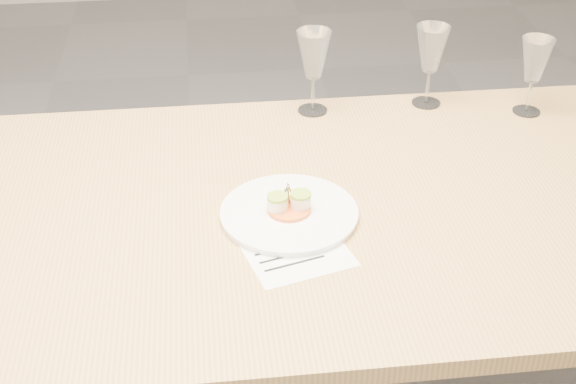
{
  "coord_description": "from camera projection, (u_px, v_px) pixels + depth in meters",
  "views": [
    {
      "loc": [
        0.07,
        -1.43,
        1.72
      ],
      "look_at": [
        0.23,
        -0.03,
        0.8
      ],
      "focal_mm": 50.0,
      "sensor_mm": 36.0,
      "label": 1
    }
  ],
  "objects": [
    {
      "name": "dining_table",
      "position": [
        181.0,
        237.0,
        1.75
      ],
      "size": [
        2.4,
        1.0,
        0.75
      ],
      "color": "tan",
      "rests_on": "ground"
    },
    {
      "name": "wine_glass_1",
      "position": [
        314.0,
        56.0,
        2.02
      ],
      "size": [
        0.09,
        0.09,
        0.22
      ],
      "color": "white",
      "rests_on": "dining_table"
    },
    {
      "name": "dinner_plate",
      "position": [
        289.0,
        212.0,
        1.69
      ],
      "size": [
        0.29,
        0.29,
        0.08
      ],
      "rotation": [
        0.0,
        0.0,
        0.04
      ],
      "color": "white",
      "rests_on": "dining_table"
    },
    {
      "name": "recipe_sheet",
      "position": [
        289.0,
        241.0,
        1.63
      ],
      "size": [
        0.26,
        0.3,
        0.0
      ],
      "rotation": [
        0.0,
        0.0,
        0.27
      ],
      "color": "white",
      "rests_on": "dining_table"
    },
    {
      "name": "wine_glass_3",
      "position": [
        535.0,
        61.0,
        2.03
      ],
      "size": [
        0.08,
        0.08,
        0.2
      ],
      "color": "white",
      "rests_on": "dining_table"
    },
    {
      "name": "wine_glass_2",
      "position": [
        431.0,
        51.0,
        2.06
      ],
      "size": [
        0.09,
        0.09,
        0.22
      ],
      "color": "white",
      "rests_on": "dining_table"
    }
  ]
}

